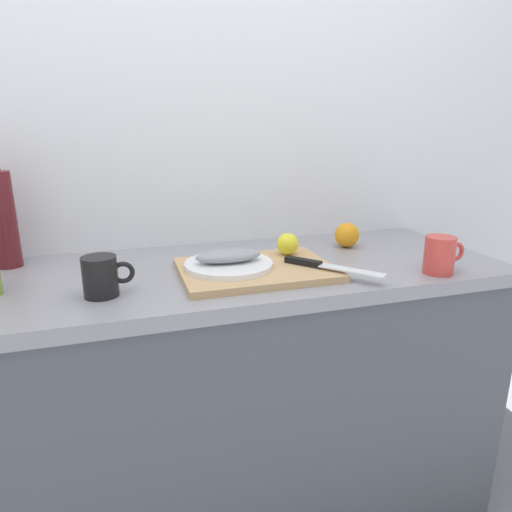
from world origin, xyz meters
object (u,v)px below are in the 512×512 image
object	(u,v)px
lemon_0	(288,244)
coffee_mug_1	(440,255)
fish_fillet	(228,256)
chef_knife	(320,265)
white_plate	(229,265)
wine_bottle	(2,217)
coffee_mug_0	(101,276)
cutting_board	(256,270)

from	to	relation	value
lemon_0	coffee_mug_1	distance (m)	0.44
fish_fillet	chef_knife	distance (m)	0.26
lemon_0	white_plate	bearing A→B (deg)	-160.57
white_plate	chef_knife	world-z (taller)	chef_knife
fish_fillet	wine_bottle	distance (m)	0.66
fish_fillet	lemon_0	bearing A→B (deg)	19.43
white_plate	fish_fillet	distance (m)	0.03
coffee_mug_0	fish_fillet	bearing A→B (deg)	12.27
coffee_mug_0	cutting_board	bearing A→B (deg)	8.09
cutting_board	lemon_0	xyz separation A→B (m)	(0.13, 0.09, 0.04)
white_plate	coffee_mug_1	world-z (taller)	coffee_mug_1
coffee_mug_0	coffee_mug_1	distance (m)	0.91
cutting_board	coffee_mug_0	world-z (taller)	coffee_mug_0
white_plate	wine_bottle	size ratio (longest dim) A/B	0.68
wine_bottle	coffee_mug_1	size ratio (longest dim) A/B	2.96
coffee_mug_1	cutting_board	bearing A→B (deg)	162.75
fish_fillet	coffee_mug_0	world-z (taller)	coffee_mug_0
wine_bottle	coffee_mug_1	bearing A→B (deg)	-20.11
coffee_mug_1	lemon_0	bearing A→B (deg)	146.66
white_plate	wine_bottle	world-z (taller)	wine_bottle
white_plate	coffee_mug_0	world-z (taller)	coffee_mug_0
coffee_mug_0	lemon_0	bearing A→B (deg)	15.04
white_plate	lemon_0	size ratio (longest dim) A/B	3.69
chef_knife	wine_bottle	bearing A→B (deg)	-152.21
chef_knife	coffee_mug_0	world-z (taller)	coffee_mug_0
fish_fillet	coffee_mug_0	distance (m)	0.34
white_plate	coffee_mug_1	size ratio (longest dim) A/B	2.00
chef_knife	lemon_0	world-z (taller)	lemon_0
cutting_board	fish_fillet	distance (m)	0.09
lemon_0	cutting_board	bearing A→B (deg)	-146.05
fish_fillet	wine_bottle	world-z (taller)	wine_bottle
coffee_mug_0	coffee_mug_1	size ratio (longest dim) A/B	1.00
chef_knife	coffee_mug_1	distance (m)	0.34
fish_fillet	white_plate	bearing A→B (deg)	7.13
chef_knife	coffee_mug_1	bearing A→B (deg)	35.60
coffee_mug_0	white_plate	bearing A→B (deg)	12.27
white_plate	cutting_board	bearing A→B (deg)	-10.79
cutting_board	chef_knife	bearing A→B (deg)	-22.61
fish_fillet	lemon_0	size ratio (longest dim) A/B	2.77
cutting_board	wine_bottle	xyz separation A→B (m)	(-0.68, 0.28, 0.14)
coffee_mug_0	coffee_mug_1	xyz separation A→B (m)	(0.90, -0.09, 0.00)
chef_knife	fish_fillet	bearing A→B (deg)	-149.05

